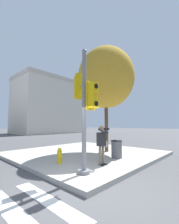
{
  "coord_description": "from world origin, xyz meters",
  "views": [
    {
      "loc": [
        -3.34,
        -3.23,
        1.86
      ],
      "look_at": [
        1.31,
        1.09,
        2.42
      ],
      "focal_mm": 24.0,
      "sensor_mm": 36.0,
      "label": 1
    }
  ],
  "objects_px": {
    "traffic_signal_pole": "(85,103)",
    "street_tree": "(106,78)",
    "trash_bin": "(117,149)",
    "person_photographer": "(102,141)",
    "fire_hydrant": "(60,156)"
  },
  "relations": [
    {
      "from": "trash_bin",
      "to": "traffic_signal_pole",
      "type": "bearing_deg",
      "value": -169.56
    },
    {
      "from": "traffic_signal_pole",
      "to": "street_tree",
      "type": "height_order",
      "value": "street_tree"
    },
    {
      "from": "traffic_signal_pole",
      "to": "person_photographer",
      "type": "relative_size",
      "value": 2.73
    },
    {
      "from": "person_photographer",
      "to": "fire_hydrant",
      "type": "relative_size",
      "value": 2.45
    },
    {
      "from": "traffic_signal_pole",
      "to": "fire_hydrant",
      "type": "xyz_separation_m",
      "value": [
        0.19,
        1.76,
        -2.15
      ]
    },
    {
      "from": "fire_hydrant",
      "to": "street_tree",
      "type": "bearing_deg",
      "value": 4.18
    },
    {
      "from": "traffic_signal_pole",
      "to": "street_tree",
      "type": "relative_size",
      "value": 0.66
    },
    {
      "from": "traffic_signal_pole",
      "to": "street_tree",
      "type": "xyz_separation_m",
      "value": [
        4.07,
        2.04,
        2.37
      ]
    },
    {
      "from": "street_tree",
      "to": "trash_bin",
      "type": "distance_m",
      "value": 4.8
    },
    {
      "from": "traffic_signal_pole",
      "to": "person_photographer",
      "type": "xyz_separation_m",
      "value": [
        1.31,
        0.25,
        -1.48
      ]
    },
    {
      "from": "street_tree",
      "to": "trash_bin",
      "type": "height_order",
      "value": "street_tree"
    },
    {
      "from": "fire_hydrant",
      "to": "trash_bin",
      "type": "distance_m",
      "value": 2.97
    },
    {
      "from": "street_tree",
      "to": "fire_hydrant",
      "type": "xyz_separation_m",
      "value": [
        -3.88,
        -0.28,
        -4.52
      ]
    },
    {
      "from": "traffic_signal_pole",
      "to": "fire_hydrant",
      "type": "relative_size",
      "value": 6.69
    },
    {
      "from": "street_tree",
      "to": "person_photographer",
      "type": "bearing_deg",
      "value": -147.09
    }
  ]
}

